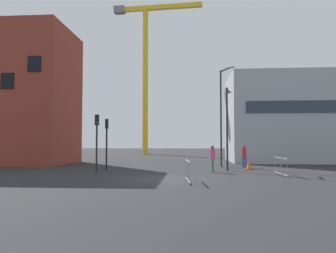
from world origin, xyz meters
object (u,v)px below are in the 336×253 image
construction_crane (147,58)px  streetlamp_tall (222,109)px  pedestrian_waiting (244,155)px  traffic_light_corner (97,133)px  streetlamp_short (227,121)px  traffic_cone_by_barrier (249,166)px  traffic_light_crosswalk (107,135)px  pedestrian_walking (212,157)px

construction_crane → streetlamp_tall: construction_crane is taller
pedestrian_waiting → traffic_light_corner: bearing=-156.5°
pedestrian_waiting → streetlamp_short: bearing=-122.5°
traffic_light_corner → traffic_cone_by_barrier: traffic_light_corner is taller
streetlamp_tall → pedestrian_waiting: streetlamp_tall is taller
traffic_light_corner → traffic_cone_by_barrier: 11.05m
traffic_light_crosswalk → traffic_cone_by_barrier: size_ratio=6.62×
pedestrian_walking → traffic_light_corner: bearing=-175.3°
streetlamp_short → pedestrian_waiting: size_ratio=3.41×
traffic_cone_by_barrier → pedestrian_walking: bearing=-140.8°
streetlamp_tall → traffic_light_crosswalk: size_ratio=2.13×
traffic_light_crosswalk → pedestrian_waiting: bearing=13.4°
streetlamp_short → construction_crane: bearing=109.0°
streetlamp_tall → pedestrian_waiting: 4.01m
pedestrian_waiting → traffic_cone_by_barrier: size_ratio=3.08×
streetlamp_short → pedestrian_waiting: 3.83m
streetlamp_tall → traffic_light_corner: (-8.77, -5.05, -2.05)m
streetlamp_short → traffic_cone_by_barrier: streetlamp_short is taller
construction_crane → traffic_light_corner: size_ratio=6.44×
streetlamp_tall → pedestrian_walking: streetlamp_tall is taller
traffic_light_crosswalk → pedestrian_waiting: traffic_light_crosswalk is taller
traffic_cone_by_barrier → streetlamp_tall: bearing=127.0°
construction_crane → traffic_light_crosswalk: 31.46m
traffic_light_corner → pedestrian_waiting: bearing=23.5°
traffic_light_corner → pedestrian_waiting: (10.38, 4.52, -1.58)m
pedestrian_walking → traffic_cone_by_barrier: bearing=39.2°
traffic_light_corner → construction_crane: bearing=91.8°
construction_crane → traffic_cone_by_barrier: bearing=-67.6°
traffic_cone_by_barrier → pedestrian_waiting: bearing=91.4°
streetlamp_tall → streetlamp_short: size_ratio=1.34×
streetlamp_short → pedestrian_waiting: bearing=57.5°
streetlamp_tall → traffic_light_crosswalk: bearing=-161.0°
streetlamp_tall → traffic_light_crosswalk: (-8.66, -2.98, -2.14)m
construction_crane → pedestrian_waiting: 32.03m
streetlamp_tall → traffic_cone_by_barrier: (1.64, -2.18, -4.37)m
traffic_light_corner → streetlamp_tall: bearing=29.9°
construction_crane → pedestrian_waiting: (11.35, -26.03, -14.82)m
traffic_light_corner → pedestrian_walking: bearing=4.7°
traffic_light_crosswalk → traffic_light_corner: size_ratio=0.96×
streetlamp_tall → pedestrian_walking: (-1.11, -4.43, -3.60)m
traffic_light_crosswalk → traffic_cone_by_barrier: (10.31, 0.80, -2.24)m
traffic_light_corner → pedestrian_walking: 7.84m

